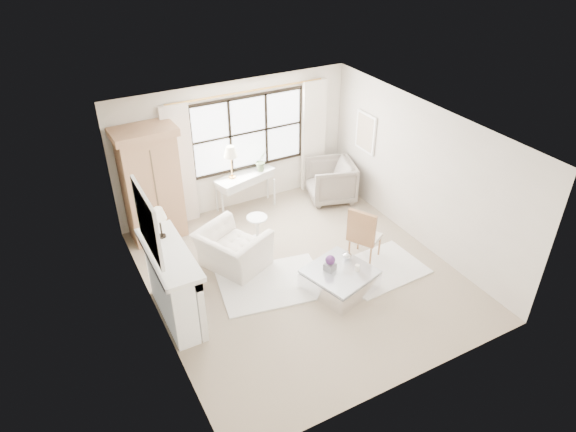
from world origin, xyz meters
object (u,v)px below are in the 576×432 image
at_px(club_armchair, 233,249).
at_px(console_table, 246,191).
at_px(armoire, 151,184).
at_px(coffee_table, 339,280).

bearing_deg(club_armchair, console_table, -55.89).
xyz_separation_m(armoire, club_armchair, (0.90, -1.62, -0.77)).
bearing_deg(console_table, coffee_table, -100.29).
distance_m(console_table, club_armchair, 2.03).
bearing_deg(coffee_table, armoire, 110.42).
relative_size(armoire, console_table, 1.63).
relative_size(club_armchair, coffee_table, 0.91).
bearing_deg(armoire, coffee_table, -55.72).
distance_m(armoire, club_armchair, 2.01).
bearing_deg(coffee_table, console_table, 79.40).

